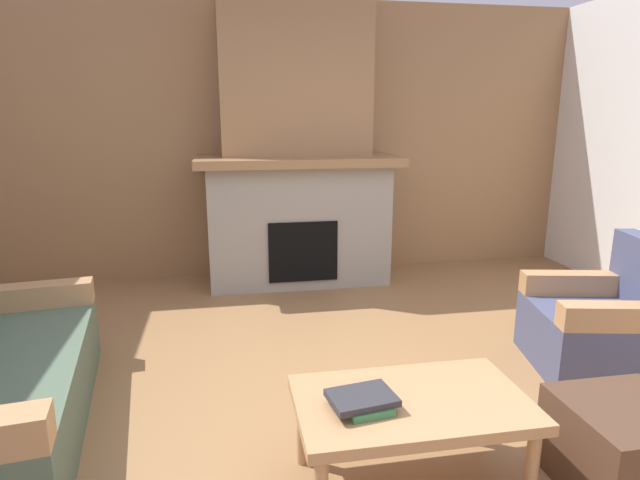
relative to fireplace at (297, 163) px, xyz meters
name	(u,v)px	position (x,y,z in m)	size (l,w,h in m)	color
ground	(366,426)	(0.00, -2.62, -1.16)	(9.00, 9.00, 0.00)	olive
wall_back_wood_panel	(291,141)	(0.00, 0.38, 0.19)	(6.00, 0.12, 2.70)	#997047
fireplace	(297,163)	(0.00, 0.00, 0.00)	(1.90, 0.82, 2.70)	gray
armchair	(604,325)	(1.68, -2.24, -0.87)	(0.90, 0.90, 0.85)	#474C6B
coffee_table	(411,409)	(0.06, -3.09, -0.79)	(1.00, 0.60, 0.43)	tan
ottoman	(624,449)	(0.98, -3.28, -0.96)	(0.52, 0.52, 0.40)	#4C3323
book_stack_near_edge	(364,401)	(-0.16, -3.13, -0.70)	(0.30, 0.23, 0.06)	#3D7F4C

